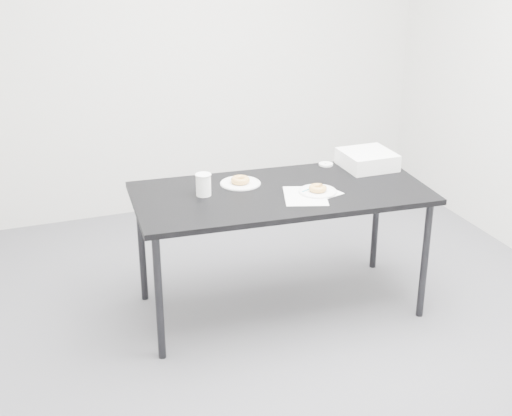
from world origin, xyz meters
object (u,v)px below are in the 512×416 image
object	(u,v)px
plate_near	(318,191)
coffee_cup	(203,185)
plate_far	(240,183)
table	(281,200)
bakery_box	(367,160)
donut_far	(240,180)
pen	(310,189)
donut_near	(318,188)
scorecard	(305,196)

from	to	relation	value
plate_near	coffee_cup	world-z (taller)	coffee_cup
plate_near	plate_far	distance (m)	0.47
table	coffee_cup	bearing A→B (deg)	173.17
bakery_box	donut_far	bearing A→B (deg)	-179.62
pen	donut_far	xyz separation A→B (m)	(-0.35, 0.24, 0.02)
table	bakery_box	xyz separation A→B (m)	(0.66, 0.19, 0.11)
pen	donut_far	bearing A→B (deg)	121.22
plate_far	bakery_box	size ratio (longest dim) A/B	0.78
pen	plate_near	world-z (taller)	pen
donut_near	pen	bearing A→B (deg)	118.12
plate_near	scorecard	bearing A→B (deg)	-162.44
scorecard	bakery_box	xyz separation A→B (m)	(0.57, 0.32, 0.05)
table	plate_far	xyz separation A→B (m)	(-0.19, 0.18, 0.06)
donut_near	coffee_cup	xyz separation A→B (m)	(-0.63, 0.19, 0.04)
scorecard	pen	bearing A→B (deg)	67.54
coffee_cup	bakery_box	bearing A→B (deg)	5.31
plate_far	plate_near	bearing A→B (deg)	-37.30
donut_far	plate_far	bearing A→B (deg)	0.00
donut_far	table	bearing A→B (deg)	-44.73
donut_near	coffee_cup	world-z (taller)	coffee_cup
bakery_box	coffee_cup	bearing A→B (deg)	-174.57
pen	table	bearing A→B (deg)	137.32
donut_near	donut_far	xyz separation A→B (m)	(-0.37, 0.28, -0.00)
plate_far	table	bearing A→B (deg)	-44.73
plate_near	pen	bearing A→B (deg)	118.12
plate_near	donut_near	size ratio (longest dim) A/B	2.13
plate_far	coffee_cup	size ratio (longest dim) A/B	1.86
scorecard	coffee_cup	xyz separation A→B (m)	(-0.54, 0.21, 0.06)
scorecard	donut_near	xyz separation A→B (m)	(0.09, 0.03, 0.02)
plate_far	coffee_cup	xyz separation A→B (m)	(-0.26, -0.10, 0.06)
donut_far	coffee_cup	xyz separation A→B (m)	(-0.26, -0.10, 0.04)
donut_near	donut_far	bearing A→B (deg)	142.70
bakery_box	plate_far	bearing A→B (deg)	-179.62
plate_far	bakery_box	bearing A→B (deg)	0.26
table	plate_near	xyz separation A→B (m)	(0.19, -0.10, 0.06)
plate_far	donut_far	world-z (taller)	donut_far
table	donut_far	bearing A→B (deg)	139.38
table	scorecard	xyz separation A→B (m)	(0.10, -0.13, 0.06)
donut_near	bakery_box	bearing A→B (deg)	31.18
donut_near	coffee_cup	size ratio (longest dim) A/B	0.81
scorecard	donut_far	bearing A→B (deg)	150.60
pen	donut_near	size ratio (longest dim) A/B	1.34
table	scorecard	distance (m)	0.17
plate_near	coffee_cup	distance (m)	0.66
plate_far	donut_far	size ratio (longest dim) A/B	2.13
scorecard	pen	distance (m)	0.10
scorecard	donut_near	distance (m)	0.10
pen	plate_far	bearing A→B (deg)	121.22
pen	plate_near	size ratio (longest dim) A/B	0.63
donut_near	plate_far	size ratio (longest dim) A/B	0.43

